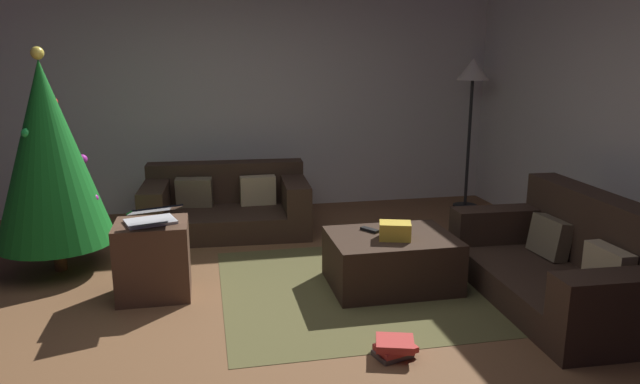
# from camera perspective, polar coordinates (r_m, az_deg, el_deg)

# --- Properties ---
(ground_plane) EXTENTS (6.40, 6.40, 0.00)m
(ground_plane) POSITION_cam_1_polar(r_m,az_deg,el_deg) (3.91, -6.17, -13.18)
(ground_plane) COLOR brown
(rear_partition) EXTENTS (6.40, 0.12, 2.60)m
(rear_partition) POSITION_cam_1_polar(r_m,az_deg,el_deg) (6.65, -9.13, 9.44)
(rear_partition) COLOR beige
(rear_partition) RESTS_ON ground_plane
(couch_left) EXTENTS (1.66, 1.01, 0.66)m
(couch_left) POSITION_cam_1_polar(r_m,az_deg,el_deg) (5.92, -9.26, -1.29)
(couch_left) COLOR #332319
(couch_left) RESTS_ON ground_plane
(couch_right) EXTENTS (1.00, 1.78, 0.77)m
(couch_right) POSITION_cam_1_polar(r_m,az_deg,el_deg) (4.55, 23.67, -6.55)
(couch_right) COLOR #332319
(couch_right) RESTS_ON ground_plane
(ottoman) EXTENTS (0.94, 0.71, 0.40)m
(ottoman) POSITION_cam_1_polar(r_m,az_deg,el_deg) (4.49, 7.08, -6.78)
(ottoman) COLOR #332319
(ottoman) RESTS_ON ground_plane
(gift_box) EXTENTS (0.27, 0.23, 0.13)m
(gift_box) POSITION_cam_1_polar(r_m,az_deg,el_deg) (4.33, 7.48, -3.85)
(gift_box) COLOR gold
(gift_box) RESTS_ON ottoman
(tv_remote) EXTENTS (0.13, 0.16, 0.02)m
(tv_remote) POSITION_cam_1_polar(r_m,az_deg,el_deg) (4.51, 4.96, -3.77)
(tv_remote) COLOR black
(tv_remote) RESTS_ON ottoman
(christmas_tree) EXTENTS (0.92, 0.92, 1.81)m
(christmas_tree) POSITION_cam_1_polar(r_m,az_deg,el_deg) (5.06, -25.40, 3.46)
(christmas_tree) COLOR brown
(christmas_tree) RESTS_ON ground_plane
(side_table) EXTENTS (0.52, 0.44, 0.56)m
(side_table) POSITION_cam_1_polar(r_m,az_deg,el_deg) (4.42, -16.26, -6.46)
(side_table) COLOR #4C3323
(side_table) RESTS_ON ground_plane
(laptop) EXTENTS (0.45, 0.49, 0.18)m
(laptop) POSITION_cam_1_polar(r_m,az_deg,el_deg) (4.27, -16.38, -2.42)
(laptop) COLOR silver
(laptop) RESTS_ON side_table
(book_stack) EXTENTS (0.28, 0.25, 0.11)m
(book_stack) POSITION_cam_1_polar(r_m,az_deg,el_deg) (3.55, 7.43, -15.07)
(book_stack) COLOR #4C423D
(book_stack) RESTS_ON ground_plane
(corner_lamp) EXTENTS (0.36, 0.36, 1.71)m
(corner_lamp) POSITION_cam_1_polar(r_m,az_deg,el_deg) (6.78, 14.94, 10.61)
(corner_lamp) COLOR black
(corner_lamp) RESTS_ON ground_plane
(area_rug) EXTENTS (2.60, 2.00, 0.01)m
(area_rug) POSITION_cam_1_polar(r_m,az_deg,el_deg) (4.56, 7.01, -9.12)
(area_rug) COLOR brown
(area_rug) RESTS_ON ground_plane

